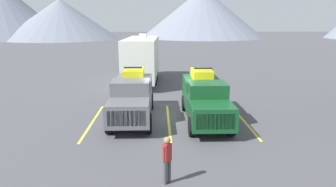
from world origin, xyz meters
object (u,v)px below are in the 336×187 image
object	(u,v)px
pickup_truck_a	(132,96)
camper_trailer_a	(142,58)
pickup_truck_b	(205,98)
person_a	(167,157)

from	to	relation	value
pickup_truck_a	camper_trailer_a	world-z (taller)	camper_trailer_a
pickup_truck_b	person_a	bearing A→B (deg)	-109.02
camper_trailer_a	person_a	xyz separation A→B (m)	(1.59, -15.49, -1.17)
pickup_truck_a	person_a	distance (m)	6.60
pickup_truck_b	camper_trailer_a	distance (m)	10.19
camper_trailer_a	pickup_truck_a	bearing A→B (deg)	-90.11
pickup_truck_b	camper_trailer_a	size ratio (longest dim) A/B	0.63
person_a	camper_trailer_a	bearing A→B (deg)	95.87
pickup_truck_a	pickup_truck_b	xyz separation A→B (m)	(3.69, -0.36, -0.02)
pickup_truck_b	camper_trailer_a	world-z (taller)	camper_trailer_a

